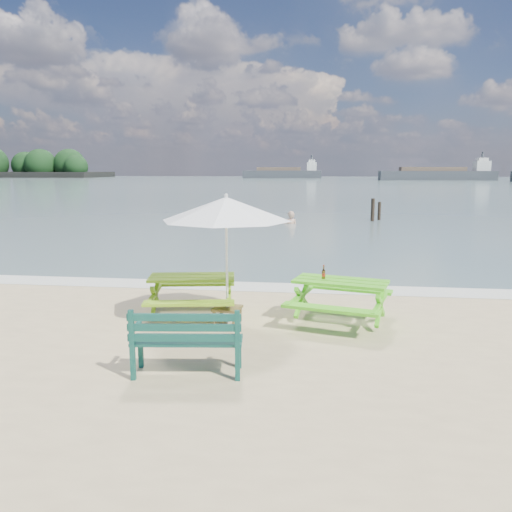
# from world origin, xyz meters

# --- Properties ---
(sea) EXTENTS (300.00, 300.00, 0.00)m
(sea) POSITION_xyz_m (0.00, 85.00, 0.00)
(sea) COLOR slate
(sea) RESTS_ON ground
(foam_strip) EXTENTS (22.00, 0.90, 0.01)m
(foam_strip) POSITION_xyz_m (0.00, 4.60, 0.01)
(foam_strip) COLOR silver
(foam_strip) RESTS_ON ground
(picnic_table_left) EXTENTS (1.80, 1.94, 0.73)m
(picnic_table_left) POSITION_xyz_m (-1.21, 2.28, 0.35)
(picnic_table_left) COLOR #74A519
(picnic_table_left) RESTS_ON ground
(picnic_table_right) EXTENTS (1.98, 2.10, 0.75)m
(picnic_table_right) POSITION_xyz_m (1.45, 2.18, 0.36)
(picnic_table_right) COLOR #4CBC1C
(picnic_table_right) RESTS_ON ground
(park_bench) EXTENTS (1.47, 0.64, 0.88)m
(park_bench) POSITION_xyz_m (-0.61, -0.31, 0.27)
(park_bench) COLOR #0E3D35
(park_bench) RESTS_ON ground
(side_table) EXTENTS (0.51, 0.51, 0.29)m
(side_table) POSITION_xyz_m (-0.49, 1.90, 0.15)
(side_table) COLOR brown
(side_table) RESTS_ON ground
(patio_umbrella) EXTENTS (2.54, 2.54, 2.19)m
(patio_umbrella) POSITION_xyz_m (-0.49, 1.90, 1.99)
(patio_umbrella) COLOR silver
(patio_umbrella) RESTS_ON ground
(beer_bottle) EXTENTS (0.06, 0.06, 0.24)m
(beer_bottle) POSITION_xyz_m (1.15, 2.25, 0.83)
(beer_bottle) COLOR #8C5614
(beer_bottle) RESTS_ON picnic_table_right
(swimmer) EXTENTS (0.76, 0.57, 1.88)m
(swimmer) POSITION_xyz_m (-0.30, 17.95, -0.33)
(swimmer) COLOR tan
(swimmer) RESTS_ON ground
(mooring_pilings) EXTENTS (0.58, 0.78, 1.36)m
(mooring_pilings) POSITION_xyz_m (3.94, 19.83, 0.44)
(mooring_pilings) COLOR black
(mooring_pilings) RESTS_ON ground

